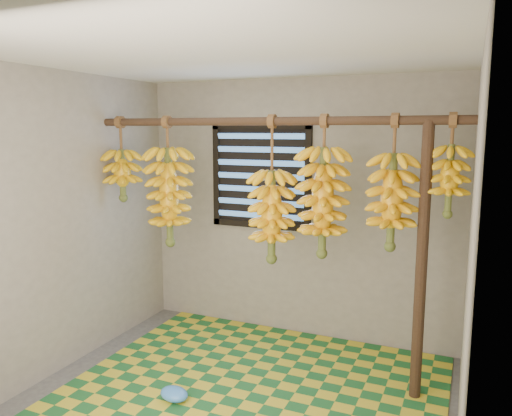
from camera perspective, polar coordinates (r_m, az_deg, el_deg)
The scene contains 16 objects.
floor at distance 3.77m, azimuth -3.56°, elevation -22.09°, with size 3.00×3.00×0.01m, color #474747.
ceiling at distance 3.26m, azimuth -3.99°, elevation 17.18°, with size 3.00×3.00×0.01m, color silver.
wall_back at distance 4.68m, azimuth 4.61°, elevation -0.14°, with size 3.00×0.01×2.40m, color gray.
wall_left at distance 4.20m, azimuth -22.40°, elevation -1.84°, with size 0.01×3.00×2.40m, color gray.
wall_right at distance 2.97m, azimuth 23.28°, elevation -6.18°, with size 0.01×3.00×2.40m, color gray.
window at distance 4.74m, azimuth 0.52°, elevation 3.66°, with size 1.00×0.04×1.00m.
hanging_pole at distance 3.87m, azimuth 0.89°, elevation 9.88°, with size 0.06×0.06×3.00m, color #3F291C.
support_post at distance 3.71m, azimuth 18.38°, elevation -6.16°, with size 0.08×0.08×2.00m, color #3F291C.
woven_mat at distance 4.05m, azimuth 0.20°, elevation -19.58°, with size 2.71×2.17×0.01m, color #1A5B29.
plastic_bag at distance 3.87m, azimuth -9.34°, elevation -20.24°, with size 0.23×0.17×0.09m, color #3E86E8.
banana_bunch_a at distance 4.57m, azimuth -15.02°, elevation 3.69°, with size 0.33×0.33×0.73m.
banana_bunch_b at distance 4.31m, azimuth -9.90°, elevation 1.29°, with size 0.38×0.38×1.09m.
banana_bunch_c at distance 3.90m, azimuth 1.81°, elevation -0.95°, with size 0.34×0.34×1.15m.
banana_bunch_d at distance 3.75m, azimuth 7.65°, elevation 0.64°, with size 0.37×0.37×1.06m.
banana_bunch_e at distance 3.64m, azimuth 15.26°, elevation 0.71°, with size 0.34×0.34×0.96m.
banana_bunch_f at distance 3.59m, azimuth 21.24°, elevation 2.93°, with size 0.26×0.26×0.70m.
Camera 1 is at (1.47, -2.88, 1.94)m, focal length 35.00 mm.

